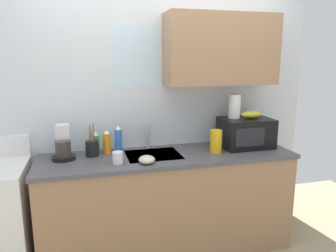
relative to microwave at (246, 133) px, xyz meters
name	(u,v)px	position (x,y,z in m)	size (l,w,h in m)	color
kitchen_wall_assembly	(171,96)	(-0.65, 0.26, 0.33)	(2.97, 0.42, 2.50)	silver
counter_unit	(168,201)	(-0.77, -0.05, -0.58)	(2.20, 0.63, 0.90)	#9E7551
sink_faucet	(148,137)	(-0.89, 0.19, -0.03)	(0.03, 0.03, 0.21)	#B2B5BA
microwave	(246,133)	(0.00, 0.00, 0.00)	(0.46, 0.35, 0.27)	black
banana_bunch	(251,114)	(0.05, 0.00, 0.17)	(0.20, 0.11, 0.07)	gold
paper_towel_roll	(235,106)	(-0.10, 0.05, 0.24)	(0.11, 0.11, 0.22)	white
coffee_maker	(63,146)	(-1.63, 0.06, -0.03)	(0.19, 0.21, 0.28)	black
dish_soap_bottle_blue	(118,140)	(-1.17, 0.11, -0.02)	(0.06, 0.06, 0.24)	blue
dish_soap_bottle_orange	(107,142)	(-1.27, 0.11, -0.04)	(0.07, 0.07, 0.21)	orange
dish_soap_bottle_green	(96,143)	(-1.36, 0.14, -0.04)	(0.06, 0.06, 0.20)	green
cereal_canister	(216,141)	(-0.34, -0.10, -0.03)	(0.10, 0.10, 0.20)	gold
mug_white	(118,158)	(-1.21, -0.19, -0.09)	(0.08, 0.08, 0.10)	white
utensil_crock	(92,148)	(-1.40, 0.07, -0.06)	(0.11, 0.11, 0.28)	black
small_bowl	(147,160)	(-0.99, -0.25, -0.10)	(0.13, 0.13, 0.07)	beige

